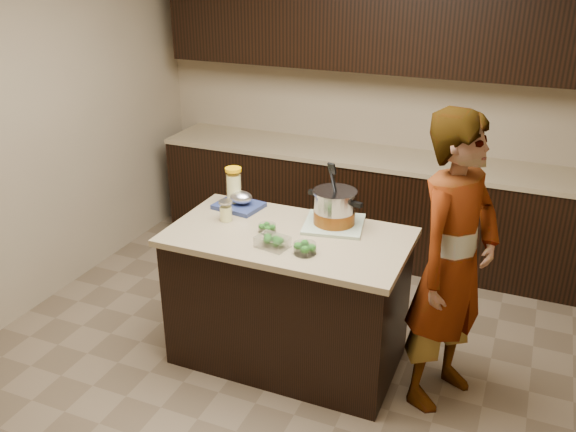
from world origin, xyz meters
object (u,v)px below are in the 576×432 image
object	(u,v)px
island	(288,298)
stock_pot	(334,209)
person	(453,264)
lemonade_pitcher	(234,188)

from	to	relation	value
island	stock_pot	bearing A→B (deg)	46.15
stock_pot	person	world-z (taller)	person
person	lemonade_pitcher	bearing A→B (deg)	104.94
island	person	size ratio (longest dim) A/B	0.83
stock_pot	person	xyz separation A→B (m)	(0.76, -0.19, -0.13)
island	person	distance (m)	1.07
lemonade_pitcher	person	distance (m)	1.51
lemonade_pitcher	stock_pot	bearing A→B (deg)	-4.01
stock_pot	lemonade_pitcher	world-z (taller)	stock_pot
stock_pot	lemonade_pitcher	distance (m)	0.73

